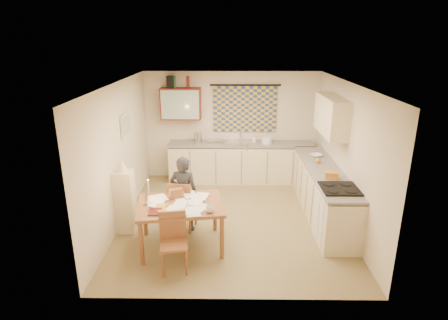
{
  "coord_description": "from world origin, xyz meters",
  "views": [
    {
      "loc": [
        -0.07,
        -6.29,
        3.25
      ],
      "look_at": [
        -0.15,
        0.2,
        1.09
      ],
      "focal_mm": 30.0,
      "sensor_mm": 36.0,
      "label": 1
    }
  ],
  "objects_px": {
    "counter_back": "(241,162)",
    "dining_table": "(181,225)",
    "shelf_stand": "(125,202)",
    "counter_right": "(323,192)",
    "stove": "(337,215)",
    "chair_far": "(183,214)",
    "person": "(184,194)"
  },
  "relations": [
    {
      "from": "dining_table",
      "to": "shelf_stand",
      "type": "xyz_separation_m",
      "value": [
        -1.02,
        0.49,
        0.17
      ]
    },
    {
      "from": "counter_right",
      "to": "dining_table",
      "type": "distance_m",
      "value": 2.78
    },
    {
      "from": "counter_back",
      "to": "chair_far",
      "type": "distance_m",
      "value": 2.58
    },
    {
      "from": "stove",
      "to": "person",
      "type": "distance_m",
      "value": 2.57
    },
    {
      "from": "stove",
      "to": "dining_table",
      "type": "height_order",
      "value": "stove"
    },
    {
      "from": "chair_far",
      "to": "shelf_stand",
      "type": "distance_m",
      "value": 1.01
    },
    {
      "from": "stove",
      "to": "person",
      "type": "relative_size",
      "value": 0.71
    },
    {
      "from": "stove",
      "to": "shelf_stand",
      "type": "relative_size",
      "value": 0.86
    },
    {
      "from": "stove",
      "to": "shelf_stand",
      "type": "bearing_deg",
      "value": 175.35
    },
    {
      "from": "counter_back",
      "to": "dining_table",
      "type": "xyz_separation_m",
      "value": [
        -1.05,
        -2.91,
        -0.07
      ]
    },
    {
      "from": "stove",
      "to": "person",
      "type": "xyz_separation_m",
      "value": [
        -2.54,
        0.37,
        0.2
      ]
    },
    {
      "from": "chair_far",
      "to": "person",
      "type": "relative_size",
      "value": 0.68
    },
    {
      "from": "stove",
      "to": "person",
      "type": "height_order",
      "value": "person"
    },
    {
      "from": "counter_back",
      "to": "chair_far",
      "type": "relative_size",
      "value": 3.61
    },
    {
      "from": "counter_right",
      "to": "person",
      "type": "distance_m",
      "value": 2.62
    },
    {
      "from": "stove",
      "to": "chair_far",
      "type": "height_order",
      "value": "stove"
    },
    {
      "from": "counter_right",
      "to": "stove",
      "type": "height_order",
      "value": "stove"
    },
    {
      "from": "dining_table",
      "to": "shelf_stand",
      "type": "height_order",
      "value": "shelf_stand"
    },
    {
      "from": "chair_far",
      "to": "dining_table",
      "type": "bearing_deg",
      "value": 105.62
    },
    {
      "from": "counter_back",
      "to": "stove",
      "type": "xyz_separation_m",
      "value": [
        1.48,
        -2.71,
        0.02
      ]
    },
    {
      "from": "person",
      "to": "shelf_stand",
      "type": "bearing_deg",
      "value": 14.44
    },
    {
      "from": "dining_table",
      "to": "chair_far",
      "type": "bearing_deg",
      "value": 85.75
    },
    {
      "from": "counter_back",
      "to": "person",
      "type": "distance_m",
      "value": 2.58
    },
    {
      "from": "shelf_stand",
      "to": "person",
      "type": "bearing_deg",
      "value": 4.7
    },
    {
      "from": "counter_right",
      "to": "shelf_stand",
      "type": "relative_size",
      "value": 2.67
    },
    {
      "from": "counter_right",
      "to": "shelf_stand",
      "type": "distance_m",
      "value": 3.61
    },
    {
      "from": "stove",
      "to": "chair_far",
      "type": "xyz_separation_m",
      "value": [
        -2.57,
        0.38,
        -0.19
      ]
    },
    {
      "from": "counter_right",
      "to": "stove",
      "type": "xyz_separation_m",
      "value": [
        0.0,
        -0.97,
        0.02
      ]
    },
    {
      "from": "stove",
      "to": "person",
      "type": "bearing_deg",
      "value": 171.7
    },
    {
      "from": "shelf_stand",
      "to": "dining_table",
      "type": "bearing_deg",
      "value": -25.58
    },
    {
      "from": "person",
      "to": "dining_table",
      "type": "bearing_deg",
      "value": 101.11
    },
    {
      "from": "stove",
      "to": "shelf_stand",
      "type": "distance_m",
      "value": 3.55
    }
  ]
}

